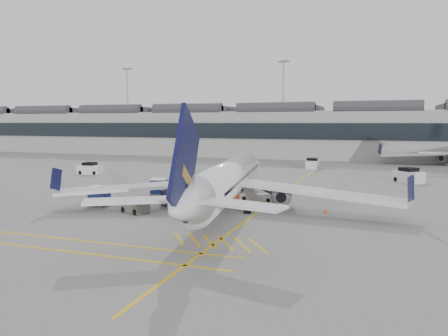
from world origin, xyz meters
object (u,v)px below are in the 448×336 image
(ramp_agent_a, at_px, (236,193))
(pushback_tug, at_px, (135,206))
(baggage_cart_a, at_px, (182,196))
(ramp_agent_b, at_px, (198,194))
(belt_loader, at_px, (257,195))
(airliner_main, at_px, (226,180))

(ramp_agent_a, bearing_deg, pushback_tug, -177.23)
(pushback_tug, bearing_deg, baggage_cart_a, 81.46)
(baggage_cart_a, height_order, ramp_agent_b, baggage_cart_a)
(ramp_agent_a, xyz_separation_m, pushback_tug, (-7.16, -8.70, -0.28))
(belt_loader, bearing_deg, ramp_agent_b, -142.97)
(baggage_cart_a, bearing_deg, ramp_agent_a, 18.96)
(belt_loader, height_order, baggage_cart_a, baggage_cart_a)
(airliner_main, bearing_deg, pushback_tug, -158.00)
(belt_loader, height_order, ramp_agent_b, ramp_agent_b)
(belt_loader, xyz_separation_m, ramp_agent_b, (-5.55, -3.56, 0.40))
(belt_loader, xyz_separation_m, pushback_tug, (-9.04, -10.36, 0.08))
(airliner_main, bearing_deg, belt_loader, 66.27)
(belt_loader, relative_size, pushback_tug, 1.59)
(ramp_agent_b, bearing_deg, airliner_main, 117.45)
(ramp_agent_b, bearing_deg, ramp_agent_a, 174.59)
(airliner_main, xyz_separation_m, ramp_agent_b, (-4.01, 2.29, -1.90))
(airliner_main, relative_size, belt_loader, 7.81)
(belt_loader, distance_m, ramp_agent_a, 2.53)
(belt_loader, distance_m, pushback_tug, 13.75)
(ramp_agent_a, height_order, pushback_tug, ramp_agent_a)
(airliner_main, bearing_deg, ramp_agent_a, 85.59)
(belt_loader, xyz_separation_m, ramp_agent_a, (-1.88, -1.66, 0.36))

